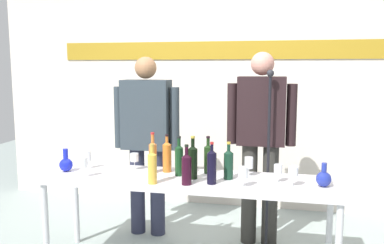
% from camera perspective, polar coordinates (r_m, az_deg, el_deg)
% --- Properties ---
extents(back_wall, '(5.27, 0.11, 3.00)m').
position_cam_1_polar(back_wall, '(4.64, 3.77, 6.51)').
color(back_wall, beige).
rests_on(back_wall, ground).
extents(display_table, '(2.33, 0.59, 0.74)m').
position_cam_1_polar(display_table, '(3.20, -0.57, -8.96)').
color(display_table, silver).
rests_on(display_table, ground).
extents(decanter_blue_left, '(0.11, 0.11, 0.19)m').
position_cam_1_polar(decanter_blue_left, '(3.52, -17.37, -5.65)').
color(decanter_blue_left, '#1823C1').
rests_on(decanter_blue_left, display_table).
extents(decanter_blue_right, '(0.11, 0.11, 0.18)m').
position_cam_1_polar(decanter_blue_right, '(3.10, 18.10, -7.56)').
color(decanter_blue_right, navy).
rests_on(decanter_blue_right, display_table).
extents(presenter_left, '(0.64, 0.22, 1.70)m').
position_cam_1_polar(presenter_left, '(3.83, -6.42, -1.68)').
color(presenter_left, '#282A40').
rests_on(presenter_left, ground).
extents(presenter_right, '(0.61, 0.22, 1.73)m').
position_cam_1_polar(presenter_right, '(3.63, 9.70, -1.95)').
color(presenter_right, '#2F2E2A').
rests_on(presenter_right, ground).
extents(wine_bottle_0, '(0.07, 0.07, 0.34)m').
position_cam_1_polar(wine_bottle_0, '(3.13, 0.11, -5.49)').
color(wine_bottle_0, black).
rests_on(wine_bottle_0, display_table).
extents(wine_bottle_1, '(0.07, 0.07, 0.29)m').
position_cam_1_polar(wine_bottle_1, '(3.14, 5.18, -5.84)').
color(wine_bottle_1, '#133423').
rests_on(wine_bottle_1, display_table).
extents(wine_bottle_2, '(0.07, 0.07, 0.31)m').
position_cam_1_polar(wine_bottle_2, '(3.30, 2.28, -5.03)').
color(wine_bottle_2, '#1A3414').
rests_on(wine_bottle_2, display_table).
extents(wine_bottle_3, '(0.07, 0.07, 0.30)m').
position_cam_1_polar(wine_bottle_3, '(3.02, -5.62, -6.25)').
color(wine_bottle_3, gold).
rests_on(wine_bottle_3, display_table).
extents(wine_bottle_4, '(0.07, 0.07, 0.32)m').
position_cam_1_polar(wine_bottle_4, '(3.00, 2.81, -6.21)').
color(wine_bottle_4, black).
rests_on(wine_bottle_4, display_table).
extents(wine_bottle_5, '(0.07, 0.07, 0.31)m').
position_cam_1_polar(wine_bottle_5, '(3.34, -3.55, -4.79)').
color(wine_bottle_5, orange).
rests_on(wine_bottle_5, display_table).
extents(wine_bottle_6, '(0.07, 0.07, 0.30)m').
position_cam_1_polar(wine_bottle_6, '(2.98, -0.77, -6.51)').
color(wine_bottle_6, black).
rests_on(wine_bottle_6, display_table).
extents(wine_bottle_7, '(0.06, 0.06, 0.33)m').
position_cam_1_polar(wine_bottle_7, '(3.32, -5.55, -4.75)').
color(wine_bottle_7, '#C86A2C').
rests_on(wine_bottle_7, display_table).
extents(wine_bottle_8, '(0.07, 0.07, 0.32)m').
position_cam_1_polar(wine_bottle_8, '(3.22, -1.84, -5.22)').
color(wine_bottle_8, '#13371A').
rests_on(wine_bottle_8, display_table).
extents(wine_glass_left_0, '(0.07, 0.07, 0.14)m').
position_cam_1_polar(wine_glass_left_0, '(3.44, -8.14, -5.02)').
color(wine_glass_left_0, white).
rests_on(wine_glass_left_0, display_table).
extents(wine_glass_left_1, '(0.06, 0.06, 0.16)m').
position_cam_1_polar(wine_glass_left_1, '(3.30, -15.07, -5.62)').
color(wine_glass_left_1, white).
rests_on(wine_glass_left_1, display_table).
extents(wine_glass_left_2, '(0.06, 0.06, 0.15)m').
position_cam_1_polar(wine_glass_left_2, '(3.56, -14.52, -4.73)').
color(wine_glass_left_2, white).
rests_on(wine_glass_left_2, display_table).
extents(wine_glass_right_0, '(0.07, 0.07, 0.15)m').
position_cam_1_polar(wine_glass_right_0, '(3.03, 14.10, -6.81)').
color(wine_glass_right_0, white).
rests_on(wine_glass_right_0, display_table).
extents(wine_glass_right_1, '(0.06, 0.06, 0.14)m').
position_cam_1_polar(wine_glass_right_1, '(3.11, 12.05, -6.62)').
color(wine_glass_right_1, white).
rests_on(wine_glass_right_1, display_table).
extents(wine_glass_right_2, '(0.07, 0.07, 0.15)m').
position_cam_1_polar(wine_glass_right_2, '(3.25, 8.03, -5.75)').
color(wine_glass_right_2, white).
rests_on(wine_glass_right_2, display_table).
extents(wine_glass_right_3, '(0.07, 0.07, 0.15)m').
position_cam_1_polar(wine_glass_right_3, '(2.96, 7.23, -7.12)').
color(wine_glass_right_3, white).
rests_on(wine_glass_right_3, display_table).
extents(microphone_stand, '(0.20, 0.20, 1.58)m').
position_cam_1_polar(microphone_stand, '(3.55, 10.58, -9.88)').
color(microphone_stand, black).
rests_on(microphone_stand, ground).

